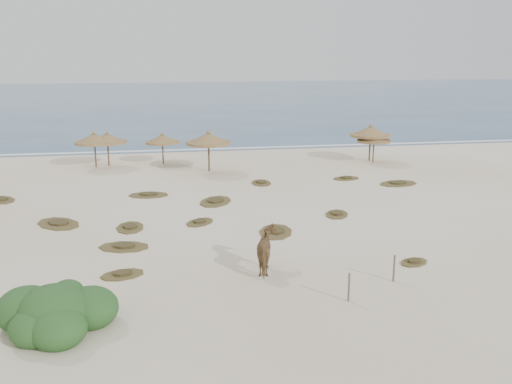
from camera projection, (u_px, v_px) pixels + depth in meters
ground at (220, 254)px, 24.45m from camera, size 160.00×160.00×0.00m
ocean at (172, 100)px, 96.09m from camera, size 200.00×100.00×0.01m
foam_line at (188, 150)px, 49.28m from camera, size 70.00×0.60×0.01m
palapa_1 at (94, 139)px, 41.70m from camera, size 3.75×3.75×2.70m
palapa_2 at (107, 139)px, 42.11m from camera, size 3.00×3.00×2.64m
palapa_3 at (162, 139)px, 42.95m from camera, size 3.42×3.42×2.43m
palapa_4 at (209, 139)px, 40.27m from camera, size 3.98×3.98×2.98m
palapa_5 at (374, 138)px, 43.49m from camera, size 3.36×3.36×2.42m
palapa_6 at (371, 132)px, 44.02m from camera, size 3.58×3.58×2.92m
horse at (268, 251)px, 22.38m from camera, size 1.25×2.16×1.72m
fence_post_near at (394, 268)px, 21.47m from camera, size 0.08×0.08×1.05m
fence_post_far at (349, 287)px, 19.78m from camera, size 0.10×0.10×1.04m
bush at (56, 313)px, 17.78m from camera, size 3.82×3.36×1.71m
scrub_1 at (58, 223)px, 28.52m from camera, size 3.03×3.16×0.16m
scrub_2 at (200, 222)px, 28.77m from camera, size 1.97×2.05×0.16m
scrub_3 at (215, 201)px, 32.64m from camera, size 2.59×3.07×0.16m
scrub_4 at (337, 214)px, 30.13m from camera, size 1.79×2.13×0.16m
scrub_5 at (398, 183)px, 36.96m from camera, size 2.98×2.31×0.16m
scrub_6 at (1, 200)px, 32.97m from camera, size 2.36×2.55×0.16m
scrub_7 at (261, 183)px, 37.13m from camera, size 1.35×2.00×0.16m
scrub_9 at (276, 232)px, 27.27m from camera, size 2.17×2.76×0.16m
scrub_10 at (346, 178)px, 38.40m from camera, size 2.06×1.54×0.16m
scrub_11 at (122, 274)px, 22.14m from camera, size 1.97×1.57×0.16m
scrub_12 at (414, 262)px, 23.41m from camera, size 1.60×1.40×0.16m
scrub_13 at (149, 195)px, 34.08m from camera, size 2.52×1.78×0.16m
scrub_14 at (130, 227)px, 27.92m from camera, size 1.34×2.05×0.16m
scrub_15 at (124, 246)px, 25.22m from camera, size 2.50×1.90×0.16m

